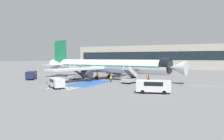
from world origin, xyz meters
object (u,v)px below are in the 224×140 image
object	(u,v)px
airliner	(106,66)
ground_crew_1	(146,79)
service_van_2	(31,75)
service_van_0	(153,85)
traffic_cone_0	(162,84)
terminal_building	(180,57)
boarding_stairs_forward	(130,79)
fuel_tanker	(114,68)
service_van_1	(56,82)
boarding_stairs_aft	(77,75)
ground_crew_0	(111,78)
ground_crew_2	(99,76)

from	to	relation	value
airliner	ground_crew_1	distance (m)	14.62
service_van_2	service_van_0	bearing A→B (deg)	133.64
service_van_0	ground_crew_1	world-z (taller)	service_van_0
traffic_cone_0	terminal_building	bearing A→B (deg)	94.88
traffic_cone_0	terminal_building	xyz separation A→B (m)	(-6.49, 75.99, 6.16)
boarding_stairs_forward	fuel_tanker	bearing A→B (deg)	129.90
fuel_tanker	ground_crew_1	world-z (taller)	fuel_tanker
boarding_stairs_forward	service_van_1	size ratio (longest dim) A/B	1.05
boarding_stairs_aft	airliner	bearing A→B (deg)	32.07
terminal_building	airliner	bearing A→B (deg)	-98.27
boarding_stairs_forward	service_van_2	size ratio (longest dim) A/B	1.05
ground_crew_0	fuel_tanker	bearing A→B (deg)	50.31
boarding_stairs_forward	traffic_cone_0	bearing A→B (deg)	6.53
boarding_stairs_aft	ground_crew_1	xyz separation A→B (m)	(20.60, -2.92, 0.01)
ground_crew_1	service_van_0	bearing A→B (deg)	117.09
airliner	traffic_cone_0	world-z (taller)	airliner
boarding_stairs_forward	airliner	bearing A→B (deg)	156.66
boarding_stairs_forward	ground_crew_1	distance (m)	3.83
boarding_stairs_forward	traffic_cone_0	size ratio (longest dim) A/B	9.90
fuel_tanker	terminal_building	distance (m)	48.96
service_van_0	traffic_cone_0	xyz separation A→B (m)	(-1.14, 12.04, -1.03)
service_van_0	ground_crew_2	world-z (taller)	service_van_0
service_van_0	boarding_stairs_forward	bearing A→B (deg)	-160.16
service_van_0	ground_crew_1	bearing A→B (deg)	-173.71
service_van_0	traffic_cone_0	world-z (taller)	service_van_0
airliner	service_van_1	distance (m)	20.19
boarding_stairs_forward	terminal_building	size ratio (longest dim) A/B	0.05
airliner	terminal_building	xyz separation A→B (m)	(10.12, 69.66, 2.81)
fuel_tanker	ground_crew_2	distance (m)	28.94
service_van_1	traffic_cone_0	distance (m)	22.31
boarding_stairs_forward	ground_crew_1	bearing A→B (deg)	7.69
traffic_cone_0	ground_crew_1	bearing A→B (deg)	175.81
ground_crew_2	terminal_building	world-z (taller)	terminal_building
service_van_1	ground_crew_1	size ratio (longest dim) A/B	2.98
fuel_tanker	service_van_2	world-z (taller)	fuel_tanker
airliner	ground_crew_1	bearing A→B (deg)	74.55
airliner	service_van_1	size ratio (longest dim) A/B	8.29
boarding_stairs_aft	service_van_0	xyz separation A→B (m)	(25.31, -15.22, 0.30)
airliner	boarding_stairs_aft	world-z (taller)	airliner
fuel_tanker	service_van_1	distance (m)	45.44
boarding_stairs_forward	service_van_2	distance (m)	27.69
boarding_stairs_aft	terminal_building	size ratio (longest dim) A/B	0.05
service_van_1	ground_crew_0	world-z (taller)	service_van_1
ground_crew_2	traffic_cone_0	world-z (taller)	ground_crew_2
ground_crew_2	boarding_stairs_aft	bearing A→B (deg)	2.68
boarding_stairs_aft	terminal_building	xyz separation A→B (m)	(17.68, 72.81, 5.43)
boarding_stairs_forward	ground_crew_0	size ratio (longest dim) A/B	3.31
airliner	boarding_stairs_aft	distance (m)	8.60
boarding_stairs_forward	terminal_building	world-z (taller)	terminal_building
airliner	boarding_stairs_forward	world-z (taller)	airliner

